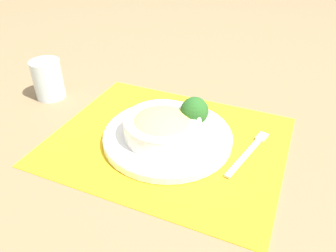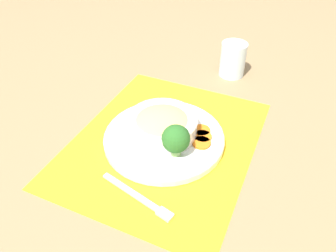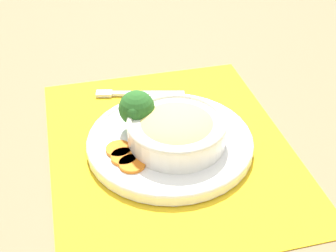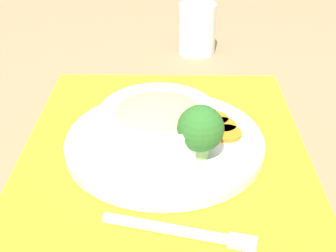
% 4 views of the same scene
% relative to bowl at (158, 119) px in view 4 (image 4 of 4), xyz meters
% --- Properties ---
extents(ground_plane, '(4.00, 4.00, 0.00)m').
position_rel_bowl_xyz_m(ground_plane, '(0.01, 0.01, -0.05)').
color(ground_plane, '#8C704C').
extents(placemat, '(0.52, 0.42, 0.00)m').
position_rel_bowl_xyz_m(placemat, '(0.01, 0.01, -0.05)').
color(placemat, yellow).
rests_on(placemat, ground_plane).
extents(plate, '(0.29, 0.29, 0.02)m').
position_rel_bowl_xyz_m(plate, '(0.01, 0.01, -0.03)').
color(plate, white).
rests_on(plate, placemat).
extents(bowl, '(0.17, 0.17, 0.05)m').
position_rel_bowl_xyz_m(bowl, '(0.00, 0.00, 0.00)').
color(bowl, silver).
rests_on(bowl, plate).
extents(broccoli_floret, '(0.06, 0.06, 0.08)m').
position_rel_bowl_xyz_m(broccoli_floret, '(0.05, 0.06, 0.02)').
color(broccoli_floret, '#84AD5B').
rests_on(broccoli_floret, plate).
extents(carrot_slice_near, '(0.04, 0.04, 0.01)m').
position_rel_bowl_xyz_m(carrot_slice_near, '(-0.00, 0.10, -0.02)').
color(carrot_slice_near, orange).
rests_on(carrot_slice_near, plate).
extents(carrot_slice_middle, '(0.04, 0.04, 0.01)m').
position_rel_bowl_xyz_m(carrot_slice_middle, '(-0.02, 0.10, -0.02)').
color(carrot_slice_middle, orange).
rests_on(carrot_slice_middle, plate).
extents(carrot_slice_far, '(0.04, 0.04, 0.01)m').
position_rel_bowl_xyz_m(carrot_slice_far, '(-0.04, 0.09, -0.02)').
color(carrot_slice_far, orange).
rests_on(carrot_slice_far, plate).
extents(water_glass, '(0.08, 0.08, 0.11)m').
position_rel_bowl_xyz_m(water_glass, '(-0.38, 0.07, 0.00)').
color(water_glass, silver).
rests_on(water_glass, ground_plane).
extents(fork, '(0.06, 0.18, 0.01)m').
position_rel_bowl_xyz_m(fork, '(0.19, 0.05, -0.04)').
color(fork, silver).
rests_on(fork, placemat).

